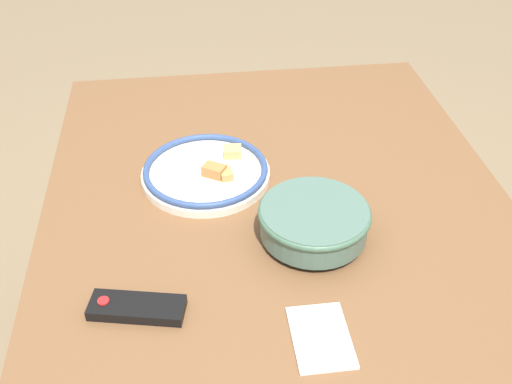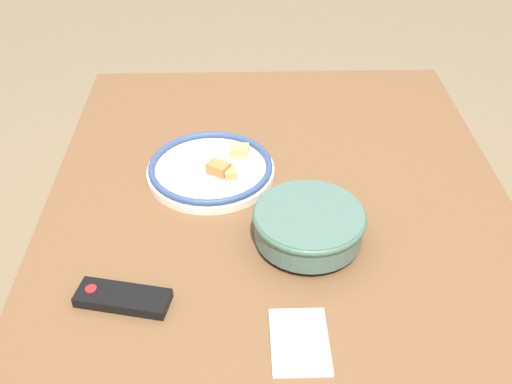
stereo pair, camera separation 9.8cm
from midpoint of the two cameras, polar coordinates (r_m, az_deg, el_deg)
name	(u,v)px [view 1 (the left image)]	position (r m, az deg, el deg)	size (l,w,h in m)	color
dining_table	(275,223)	(1.34, -0.23, -2.99)	(1.17, 0.99, 0.73)	brown
noodle_bowl	(314,221)	(1.15, 3.11, -2.83)	(0.22, 0.22, 0.07)	#4C6B5B
food_plate	(206,172)	(1.33, -6.85, 1.86)	(0.28, 0.28, 0.04)	silver
tv_remote	(137,308)	(1.07, -13.92, -10.74)	(0.09, 0.17, 0.02)	black
folded_napkin	(321,337)	(1.01, 3.36, -13.73)	(0.13, 0.09, 0.01)	white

